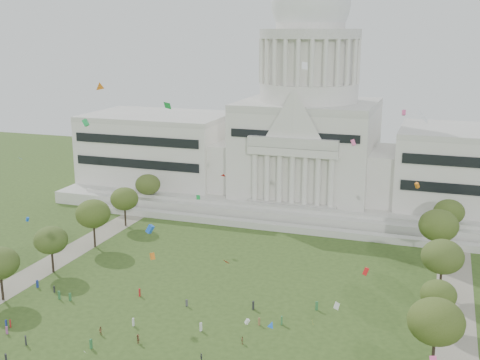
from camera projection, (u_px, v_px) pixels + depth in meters
capitol at (307, 138)px, 199.51m from camera, size 160.00×64.50×91.30m
path_left at (30, 276)px, 143.34m from camera, size 8.00×160.00×0.04m
path_right at (455, 342)px, 113.07m from camera, size 8.00×160.00×0.04m
row_tree_r_2 at (436, 322)px, 100.41m from camera, size 9.55×9.55×13.58m
row_tree_l_3 at (51, 240)px, 143.72m from camera, size 8.12×8.12×11.55m
row_tree_r_3 at (438, 295)px, 116.61m from camera, size 7.01×7.01×9.98m
row_tree_l_4 at (93, 214)px, 160.41m from camera, size 9.29×9.29×13.21m
row_tree_r_4 at (443, 257)px, 130.23m from camera, size 9.19×9.19×13.06m
row_tree_l_5 at (124, 199)px, 178.06m from camera, size 8.33×8.33×11.85m
row_tree_r_5 at (439, 226)px, 148.97m from camera, size 9.82×9.82×13.96m
row_tree_l_6 at (148, 185)px, 195.25m from camera, size 8.19×8.19×11.64m
row_tree_r_6 at (449, 212)px, 164.99m from camera, size 8.42×8.42×11.97m
person_4 at (201, 358)px, 106.07m from camera, size 0.87×1.11×1.67m
person_5 at (138, 339)px, 112.33m from camera, size 1.54×1.83×1.88m
person_8 at (101, 331)px, 115.60m from camera, size 0.88×0.63×1.66m
person_10 at (242, 340)px, 112.14m from camera, size 0.54×0.90×1.47m
distant_crowd at (132, 323)px, 118.30m from camera, size 63.09×39.48×1.93m
kite_swarm at (182, 217)px, 99.44m from camera, size 82.53×103.59×58.71m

